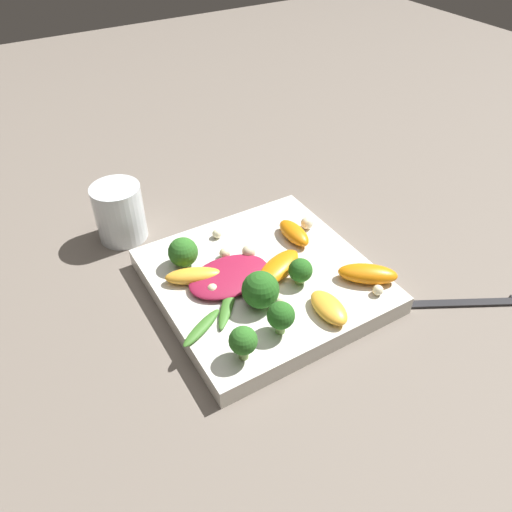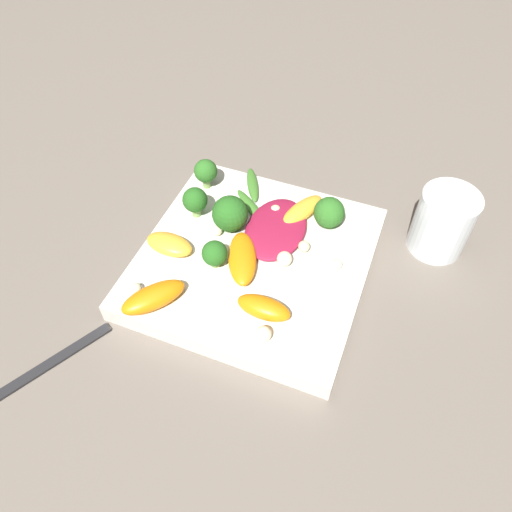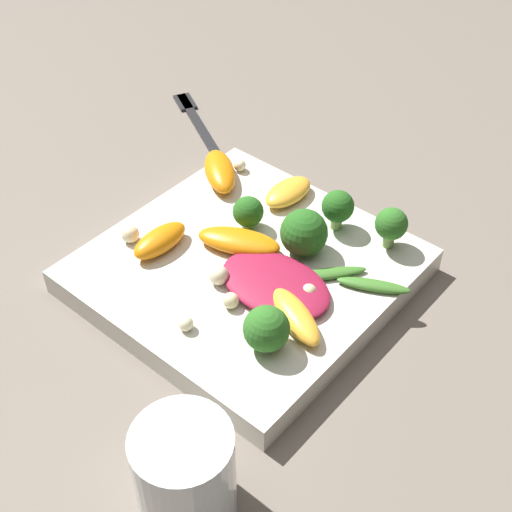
# 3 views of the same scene
# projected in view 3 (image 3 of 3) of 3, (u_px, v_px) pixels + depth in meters

# --- Properties ---
(ground_plane) EXTENTS (2.40, 2.40, 0.00)m
(ground_plane) POSITION_uv_depth(u_px,v_px,m) (247.00, 281.00, 0.66)
(ground_plane) COLOR #6B6056
(plate) EXTENTS (0.26, 0.26, 0.03)m
(plate) POSITION_uv_depth(u_px,v_px,m) (246.00, 271.00, 0.65)
(plate) COLOR silver
(plate) RESTS_ON ground_plane
(drinking_glass) EXTENTS (0.07, 0.07, 0.08)m
(drinking_glass) POSITION_uv_depth(u_px,v_px,m) (185.00, 474.00, 0.47)
(drinking_glass) COLOR white
(drinking_glass) RESTS_ON ground_plane
(fork) EXTENTS (0.09, 0.16, 0.01)m
(fork) POSITION_uv_depth(u_px,v_px,m) (196.00, 119.00, 0.86)
(fork) COLOR #262628
(fork) RESTS_ON ground_plane
(radicchio_leaf_0) EXTENTS (0.07, 0.11, 0.01)m
(radicchio_leaf_0) POSITION_uv_depth(u_px,v_px,m) (275.00, 284.00, 0.61)
(radicchio_leaf_0) COLOR maroon
(radicchio_leaf_0) RESTS_ON plate
(orange_segment_0) EXTENTS (0.07, 0.07, 0.02)m
(orange_segment_0) POSITION_uv_depth(u_px,v_px,m) (220.00, 171.00, 0.73)
(orange_segment_0) COLOR orange
(orange_segment_0) RESTS_ON plate
(orange_segment_1) EXTENTS (0.05, 0.07, 0.02)m
(orange_segment_1) POSITION_uv_depth(u_px,v_px,m) (295.00, 316.00, 0.58)
(orange_segment_1) COLOR #FCAD33
(orange_segment_1) RESTS_ON plate
(orange_segment_2) EXTENTS (0.06, 0.03, 0.02)m
(orange_segment_2) POSITION_uv_depth(u_px,v_px,m) (288.00, 192.00, 0.70)
(orange_segment_2) COLOR #FCAD33
(orange_segment_2) RESTS_ON plate
(orange_segment_3) EXTENTS (0.06, 0.03, 0.02)m
(orange_segment_3) POSITION_uv_depth(u_px,v_px,m) (160.00, 240.00, 0.65)
(orange_segment_3) COLOR orange
(orange_segment_3) RESTS_ON plate
(orange_segment_4) EXTENTS (0.06, 0.08, 0.02)m
(orange_segment_4) POSITION_uv_depth(u_px,v_px,m) (239.00, 241.00, 0.65)
(orange_segment_4) COLOR orange
(orange_segment_4) RESTS_ON plate
(broccoli_floret_0) EXTENTS (0.03, 0.03, 0.04)m
(broccoli_floret_0) POSITION_uv_depth(u_px,v_px,m) (338.00, 207.00, 0.66)
(broccoli_floret_0) COLOR #84AD5B
(broccoli_floret_0) RESTS_ON plate
(broccoli_floret_1) EXTENTS (0.03, 0.03, 0.04)m
(broccoli_floret_1) POSITION_uv_depth(u_px,v_px,m) (391.00, 225.00, 0.64)
(broccoli_floret_1) COLOR #7A9E51
(broccoli_floret_1) RESTS_ON plate
(broccoli_floret_2) EXTENTS (0.03, 0.03, 0.03)m
(broccoli_floret_2) POSITION_uv_depth(u_px,v_px,m) (248.00, 212.00, 0.67)
(broccoli_floret_2) COLOR #7A9E51
(broccoli_floret_2) RESTS_ON plate
(broccoli_floret_3) EXTENTS (0.04, 0.04, 0.04)m
(broccoli_floret_3) POSITION_uv_depth(u_px,v_px,m) (266.00, 329.00, 0.56)
(broccoli_floret_3) COLOR #84AD5B
(broccoli_floret_3) RESTS_ON plate
(broccoli_floret_4) EXTENTS (0.04, 0.04, 0.04)m
(broccoli_floret_4) POSITION_uv_depth(u_px,v_px,m) (304.00, 233.00, 0.64)
(broccoli_floret_4) COLOR #7A9E51
(broccoli_floret_4) RESTS_ON plate
(arugula_sprig_0) EXTENTS (0.07, 0.06, 0.01)m
(arugula_sprig_0) POSITION_uv_depth(u_px,v_px,m) (320.00, 275.00, 0.62)
(arugula_sprig_0) COLOR #3D7528
(arugula_sprig_0) RESTS_ON plate
(arugula_sprig_1) EXTENTS (0.04, 0.06, 0.01)m
(arugula_sprig_1) POSITION_uv_depth(u_px,v_px,m) (373.00, 285.00, 0.61)
(arugula_sprig_1) COLOR #3D7528
(arugula_sprig_1) RESTS_ON plate
(macadamia_nut_0) EXTENTS (0.01, 0.01, 0.01)m
(macadamia_nut_0) POSITION_uv_depth(u_px,v_px,m) (295.00, 232.00, 0.66)
(macadamia_nut_0) COLOR beige
(macadamia_nut_0) RESTS_ON plate
(macadamia_nut_1) EXTENTS (0.02, 0.02, 0.02)m
(macadamia_nut_1) POSITION_uv_depth(u_px,v_px,m) (130.00, 234.00, 0.66)
(macadamia_nut_1) COLOR beige
(macadamia_nut_1) RESTS_ON plate
(macadamia_nut_2) EXTENTS (0.01, 0.01, 0.01)m
(macadamia_nut_2) POSITION_uv_depth(u_px,v_px,m) (310.00, 290.00, 0.61)
(macadamia_nut_2) COLOR beige
(macadamia_nut_2) RESTS_ON plate
(macadamia_nut_3) EXTENTS (0.02, 0.02, 0.02)m
(macadamia_nut_3) POSITION_uv_depth(u_px,v_px,m) (215.00, 273.00, 0.62)
(macadamia_nut_3) COLOR beige
(macadamia_nut_3) RESTS_ON plate
(macadamia_nut_4) EXTENTS (0.01, 0.01, 0.01)m
(macadamia_nut_4) POSITION_uv_depth(u_px,v_px,m) (240.00, 165.00, 0.74)
(macadamia_nut_4) COLOR beige
(macadamia_nut_4) RESTS_ON plate
(macadamia_nut_5) EXTENTS (0.01, 0.01, 0.01)m
(macadamia_nut_5) POSITION_uv_depth(u_px,v_px,m) (231.00, 301.00, 0.60)
(macadamia_nut_5) COLOR beige
(macadamia_nut_5) RESTS_ON plate
(macadamia_nut_6) EXTENTS (0.01, 0.01, 0.01)m
(macadamia_nut_6) POSITION_uv_depth(u_px,v_px,m) (186.00, 324.00, 0.58)
(macadamia_nut_6) COLOR beige
(macadamia_nut_6) RESTS_ON plate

